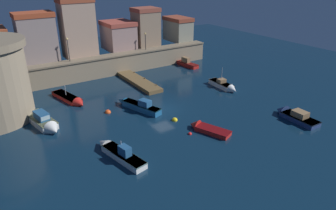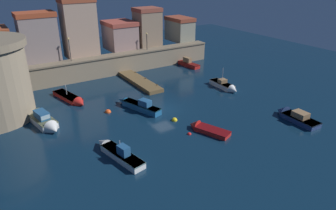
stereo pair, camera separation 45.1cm
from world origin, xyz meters
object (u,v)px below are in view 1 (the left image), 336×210
(moored_boat_5, at_px, (137,105))
(moored_boat_6, at_px, (44,122))
(quay_lamp_0, at_px, (68,46))
(mooring_buoy_1, at_px, (108,113))
(moored_boat_1, at_px, (71,99))
(moored_boat_3, at_px, (183,62))
(quay_lamp_1, at_px, (145,38))
(moored_boat_2, at_px, (205,128))
(moored_boat_7, at_px, (293,115))
(mooring_buoy_0, at_px, (190,134))
(moored_boat_4, at_px, (224,86))
(mooring_buoy_2, at_px, (175,120))
(moored_boat_0, at_px, (118,152))

(moored_boat_5, bearing_deg, moored_boat_6, 63.09)
(quay_lamp_0, height_order, mooring_buoy_1, quay_lamp_0)
(quay_lamp_0, distance_m, moored_boat_1, 9.96)
(moored_boat_3, bearing_deg, moored_boat_1, 98.09)
(quay_lamp_1, distance_m, mooring_buoy_1, 20.14)
(quay_lamp_1, height_order, moored_boat_3, quay_lamp_1)
(moored_boat_5, height_order, mooring_buoy_1, moored_boat_5)
(moored_boat_2, height_order, moored_boat_7, moored_boat_7)
(quay_lamp_0, height_order, moored_boat_5, quay_lamp_0)
(mooring_buoy_0, distance_m, mooring_buoy_1, 11.52)
(moored_boat_4, bearing_deg, quay_lamp_1, -160.54)
(moored_boat_4, height_order, mooring_buoy_2, moored_boat_4)
(quay_lamp_1, relative_size, mooring_buoy_2, 4.24)
(moored_boat_0, bearing_deg, moored_boat_3, -59.24)
(quay_lamp_1, relative_size, moored_boat_3, 0.44)
(moored_boat_5, height_order, moored_boat_6, moored_boat_6)
(moored_boat_5, bearing_deg, quay_lamp_0, -4.37)
(moored_boat_4, height_order, moored_boat_5, moored_boat_4)
(moored_boat_1, bearing_deg, moored_boat_6, -54.02)
(moored_boat_7, bearing_deg, moored_boat_0, 80.48)
(quay_lamp_0, relative_size, moored_boat_3, 0.54)
(moored_boat_2, relative_size, mooring_buoy_2, 7.20)
(moored_boat_3, bearing_deg, quay_lamp_0, 78.21)
(moored_boat_1, relative_size, mooring_buoy_1, 9.29)
(moored_boat_0, height_order, moored_boat_6, moored_boat_0)
(mooring_buoy_0, xyz_separation_m, mooring_buoy_1, (-5.43, 10.16, 0.00))
(moored_boat_0, relative_size, moored_boat_3, 1.03)
(moored_boat_1, xyz_separation_m, moored_boat_3, (23.11, 5.72, 0.17))
(moored_boat_0, bearing_deg, moored_boat_2, -105.70)
(moored_boat_0, relative_size, mooring_buoy_2, 9.82)
(moored_boat_0, bearing_deg, moored_boat_5, -49.83)
(quay_lamp_1, bearing_deg, moored_boat_4, -72.86)
(moored_boat_6, height_order, moored_boat_7, moored_boat_6)
(moored_boat_6, bearing_deg, quay_lamp_0, 140.12)
(moored_boat_4, xyz_separation_m, moored_boat_6, (-25.90, 2.24, 0.10))
(quay_lamp_1, bearing_deg, moored_boat_6, -147.44)
(moored_boat_7, bearing_deg, quay_lamp_0, 35.09)
(moored_boat_6, xyz_separation_m, mooring_buoy_2, (13.49, -6.95, -0.54))
(moored_boat_0, relative_size, mooring_buoy_0, 15.60)
(moored_boat_1, bearing_deg, moored_boat_0, -14.19)
(quay_lamp_0, relative_size, moored_boat_4, 0.65)
(mooring_buoy_1, xyz_separation_m, mooring_buoy_2, (5.91, -6.46, 0.00))
(mooring_buoy_0, bearing_deg, moored_boat_5, 100.77)
(moored_boat_0, relative_size, moored_boat_4, 1.24)
(quay_lamp_1, relative_size, moored_boat_0, 0.43)
(quay_lamp_0, height_order, moored_boat_1, quay_lamp_0)
(moored_boat_1, relative_size, moored_boat_4, 1.28)
(moored_boat_1, height_order, mooring_buoy_2, moored_boat_1)
(mooring_buoy_1, height_order, mooring_buoy_2, mooring_buoy_1)
(moored_boat_1, bearing_deg, moored_boat_4, 56.42)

